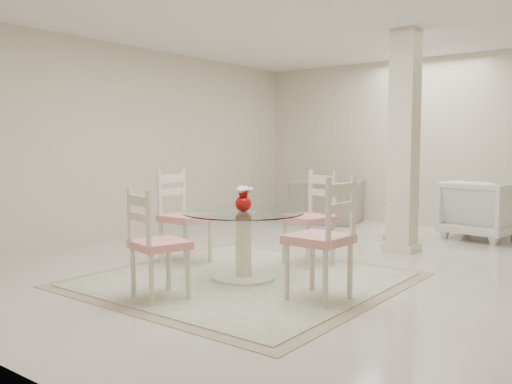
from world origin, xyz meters
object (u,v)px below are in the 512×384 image
Objects in this scene: dining_chair_south at (153,236)px; recliner_taupe at (327,202)px; dining_table at (243,245)px; dining_chair_west at (181,209)px; column at (404,142)px; dining_chair_east at (327,229)px; side_table at (401,222)px; red_vase at (243,199)px; dining_chair_north at (313,210)px; armchair_white at (481,209)px.

dining_chair_south is 5.05m from recliner_taupe.
dining_chair_west reaches higher than dining_table.
dining_chair_west reaches higher than dining_chair_south.
dining_chair_east is at bearing -81.62° from column.
column is 1.45m from side_table.
dining_chair_east is at bearing -8.80° from red_vase.
dining_chair_west is at bearing -113.07° from side_table.
dining_chair_west is at bearing 171.46° from red_vase.
dining_chair_north reaches higher than recliner_taupe.
red_vase is at bearing -18.43° from dining_table.
recliner_taupe is (-2.35, 4.06, -0.26)m from dining_chair_east.
side_table is (0.28, 3.18, -0.10)m from dining_table.
armchair_white is (2.50, -0.04, 0.05)m from recliner_taupe.
dining_chair_south is 4.22m from side_table.
recliner_taupe is at bearing 108.93° from red_vase.
column is 2.61m from dining_table.
armchair_white is (1.16, 3.86, -0.38)m from red_vase.
column reaches higher than dining_chair_south.
dining_table is 4.74× the size of red_vase.
dining_chair_north is (0.17, 1.01, -0.20)m from red_vase.
red_vase is 0.22× the size of dining_chair_north.
red_vase reaches higher than side_table.
red_vase is at bearing 94.42° from recliner_taupe.
dining_chair_south is at bearing -99.72° from red_vase.
column is 2.98× the size of armchair_white.
dining_chair_east is 1.44m from dining_chair_north.
dining_chair_north reaches higher than armchair_white.
dining_chair_east reaches higher than dining_chair_north.
dining_chair_north is 2.18× the size of side_table.
side_table is (1.61, -0.72, -0.12)m from recliner_taupe.
column is 2.37× the size of dining_chair_north.
armchair_white reaches higher than dining_table.
dining_chair_east reaches higher than dining_chair_south.
recliner_taupe is at bearing 7.91° from armchair_white.
dining_chair_south is at bearing -51.97° from dining_chair_east.
armchair_white is 1.13m from side_table.
recliner_taupe is 1.77m from side_table.
armchair_white is (2.18, 3.71, -0.19)m from dining_chair_west.
armchair_white is (1.16, 3.86, 0.07)m from dining_table.
dining_table is 1.03× the size of dining_chair_north.
column reaches higher than dining_table.
dining_chair_west is 3.77m from recliner_taupe.
side_table is at bearing -24.53° from dining_chair_west.
red_vase is 1.05m from dining_chair_south.
column reaches higher than side_table.
dining_table is at bearing 94.41° from recliner_taupe.
dining_chair_east is 4.02m from armchair_white.
armchair_white reaches higher than side_table.
red_vase is 1.04m from dining_chair_east.
side_table is at bearing -165.06° from dining_chair_east.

